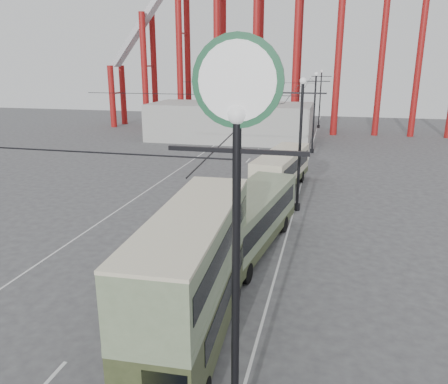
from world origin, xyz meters
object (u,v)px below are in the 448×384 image
(lamp_post_near, at_px, (237,170))
(pedestrian, at_px, (203,223))
(double_decker_bus, at_px, (194,272))
(single_decker_cream, at_px, (281,169))
(single_decker_green, at_px, (249,220))

(lamp_post_near, bearing_deg, pedestrian, 109.59)
(double_decker_bus, distance_m, single_decker_cream, 21.97)
(lamp_post_near, bearing_deg, double_decker_bus, 119.78)
(lamp_post_near, distance_m, single_decker_cream, 27.03)
(single_decker_cream, bearing_deg, double_decker_bus, -84.22)
(lamp_post_near, relative_size, double_decker_bus, 1.10)
(single_decker_green, bearing_deg, single_decker_cream, 96.47)
(lamp_post_near, bearing_deg, single_decker_cream, 93.86)
(double_decker_bus, distance_m, single_decker_green, 9.02)
(pedestrian, bearing_deg, single_decker_cream, -101.52)
(single_decker_green, xyz_separation_m, pedestrian, (-3.03, 1.09, -0.83))
(single_decker_green, distance_m, single_decker_cream, 12.99)
(double_decker_bus, bearing_deg, lamp_post_near, -62.88)
(lamp_post_near, xyz_separation_m, single_decker_green, (-2.08, 13.29, -6.05))
(double_decker_bus, bearing_deg, single_decker_cream, 85.46)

